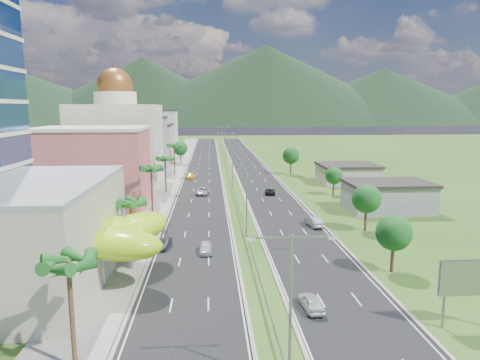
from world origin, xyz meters
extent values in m
plane|color=#2D5119|center=(0.00, 0.00, 0.00)|extent=(500.00, 500.00, 0.00)
cube|color=black|center=(-7.50, 90.00, 0.02)|extent=(11.00, 260.00, 0.04)
cube|color=black|center=(7.50, 90.00, 0.02)|extent=(11.00, 260.00, 0.04)
cube|color=gray|center=(-17.00, 90.00, 0.06)|extent=(7.00, 260.00, 0.12)
cube|color=gray|center=(0.00, 72.00, 0.62)|extent=(0.08, 216.00, 0.28)
cube|color=gray|center=(0.00, 174.00, 0.35)|extent=(0.10, 0.12, 0.70)
cylinder|color=gray|center=(0.00, -25.00, 5.50)|extent=(0.20, 0.20, 11.00)
cube|color=gray|center=(-1.44, -25.00, 10.80)|extent=(2.88, 0.12, 0.12)
cube|color=gray|center=(1.44, -25.00, 10.80)|extent=(2.88, 0.12, 0.12)
cube|color=silver|center=(-2.72, -25.00, 10.70)|extent=(0.60, 0.25, 0.18)
cube|color=silver|center=(2.72, -25.00, 10.70)|extent=(0.60, 0.25, 0.18)
cylinder|color=gray|center=(0.00, 10.00, 5.50)|extent=(0.20, 0.20, 11.00)
cube|color=gray|center=(-1.44, 10.00, 10.80)|extent=(2.88, 0.12, 0.12)
cube|color=gray|center=(1.44, 10.00, 10.80)|extent=(2.88, 0.12, 0.12)
cube|color=silver|center=(-2.72, 10.00, 10.70)|extent=(0.60, 0.25, 0.18)
cube|color=silver|center=(2.72, 10.00, 10.70)|extent=(0.60, 0.25, 0.18)
cylinder|color=gray|center=(0.00, 50.00, 5.50)|extent=(0.20, 0.20, 11.00)
cube|color=gray|center=(-1.44, 50.00, 10.80)|extent=(2.88, 0.12, 0.12)
cube|color=gray|center=(1.44, 50.00, 10.80)|extent=(2.88, 0.12, 0.12)
cube|color=silver|center=(-2.72, 50.00, 10.70)|extent=(0.60, 0.25, 0.18)
cube|color=silver|center=(2.72, 50.00, 10.70)|extent=(0.60, 0.25, 0.18)
cylinder|color=gray|center=(0.00, 95.00, 5.50)|extent=(0.20, 0.20, 11.00)
cube|color=gray|center=(-1.44, 95.00, 10.80)|extent=(2.88, 0.12, 0.12)
cube|color=gray|center=(1.44, 95.00, 10.80)|extent=(2.88, 0.12, 0.12)
cube|color=silver|center=(-2.72, 95.00, 10.70)|extent=(0.60, 0.25, 0.18)
cube|color=silver|center=(2.72, 95.00, 10.70)|extent=(0.60, 0.25, 0.18)
cylinder|color=gray|center=(0.00, 140.00, 5.50)|extent=(0.20, 0.20, 11.00)
cube|color=gray|center=(-1.44, 140.00, 10.80)|extent=(2.88, 0.12, 0.12)
cube|color=gray|center=(1.44, 140.00, 10.80)|extent=(2.88, 0.12, 0.12)
cube|color=silver|center=(-2.72, 140.00, 10.70)|extent=(0.60, 0.25, 0.18)
cube|color=silver|center=(2.72, 140.00, 10.70)|extent=(0.60, 0.25, 0.18)
cylinder|color=gray|center=(-24.00, -2.00, 2.00)|extent=(0.50, 0.50, 4.00)
cylinder|color=gray|center=(-17.00, -7.00, 2.00)|extent=(0.50, 0.50, 4.00)
cylinder|color=gray|center=(-21.00, -10.00, 2.00)|extent=(0.50, 0.50, 4.00)
cylinder|color=gray|center=(-15.00, -2.00, 2.00)|extent=(0.50, 0.50, 4.00)
cube|color=#BA574C|center=(-28.00, 32.00, 7.50)|extent=(20.00, 15.00, 15.00)
cube|color=beige|center=(-28.00, 55.00, 10.00)|extent=(20.00, 20.00, 20.00)
cylinder|color=beige|center=(-28.00, 55.00, 21.50)|extent=(10.00, 10.00, 3.00)
sphere|color=brown|center=(-28.00, 55.00, 24.50)|extent=(8.40, 8.40, 8.40)
cube|color=gray|center=(-27.00, 80.00, 8.00)|extent=(16.00, 15.00, 16.00)
cube|color=#B2A492|center=(-27.00, 102.00, 6.50)|extent=(16.00, 15.00, 13.00)
cube|color=silver|center=(-27.00, 125.00, 9.00)|extent=(16.00, 15.00, 18.00)
cylinder|color=gray|center=(15.00, -18.00, 1.60)|extent=(0.24, 0.24, 3.20)
cube|color=#D85919|center=(17.00, -18.00, 4.60)|extent=(5.20, 0.35, 3.20)
cube|color=gray|center=(28.00, 25.00, 2.50)|extent=(15.00, 10.00, 5.00)
cube|color=#B2A492|center=(30.00, 55.00, 2.20)|extent=(14.00, 12.00, 4.40)
cylinder|color=#47301C|center=(-15.50, -22.00, 4.25)|extent=(0.36, 0.36, 8.50)
cylinder|color=#47301C|center=(-15.50, 2.00, 3.75)|extent=(0.36, 0.36, 7.50)
cylinder|color=#47301C|center=(-15.50, 22.00, 4.50)|extent=(0.36, 0.36, 9.00)
cylinder|color=#47301C|center=(-15.50, 45.00, 4.00)|extent=(0.36, 0.36, 8.00)
cylinder|color=#47301C|center=(-15.50, 70.00, 4.40)|extent=(0.36, 0.36, 8.80)
cylinder|color=#47301C|center=(-15.50, 95.00, 2.45)|extent=(0.40, 0.40, 4.90)
sphere|color=#1C5A1F|center=(-15.50, 95.00, 5.60)|extent=(4.90, 4.90, 4.90)
cylinder|color=#47301C|center=(16.00, -5.00, 2.10)|extent=(0.40, 0.40, 4.20)
sphere|color=#1C5A1F|center=(16.00, -5.00, 4.80)|extent=(4.20, 4.20, 4.20)
cylinder|color=#47301C|center=(19.00, 12.00, 2.27)|extent=(0.40, 0.40, 4.55)
sphere|color=#1C5A1F|center=(19.00, 12.00, 5.20)|extent=(4.55, 4.55, 4.55)
cylinder|color=#47301C|center=(22.00, 40.00, 1.92)|extent=(0.40, 0.40, 3.85)
sphere|color=#1C5A1F|center=(22.00, 40.00, 4.40)|extent=(3.85, 3.85, 3.85)
cylinder|color=#47301C|center=(18.00, 70.00, 2.45)|extent=(0.40, 0.40, 4.90)
sphere|color=#1C5A1F|center=(18.00, 70.00, 5.60)|extent=(4.90, 4.90, 4.90)
imported|color=silver|center=(-6.07, 3.28, 0.74)|extent=(1.68, 4.14, 1.41)
imported|color=black|center=(-11.85, 5.66, 0.70)|extent=(1.99, 4.15, 1.31)
imported|color=#A4A6AB|center=(-7.17, 42.59, 0.81)|extent=(3.19, 5.83, 1.55)
imported|color=gold|center=(-10.69, 64.35, 0.82)|extent=(2.32, 5.42, 1.56)
imported|color=silver|center=(4.23, -13.79, 0.77)|extent=(2.07, 4.42, 1.46)
imported|color=#93949A|center=(11.48, 15.08, 0.86)|extent=(2.45, 5.17, 1.64)
imported|color=black|center=(8.02, 41.88, 0.69)|extent=(2.64, 4.87, 1.30)
imported|color=black|center=(-12.30, 12.19, 0.66)|extent=(0.83, 2.00, 1.24)
camera|label=1|loc=(-5.31, -51.79, 19.20)|focal=32.00mm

